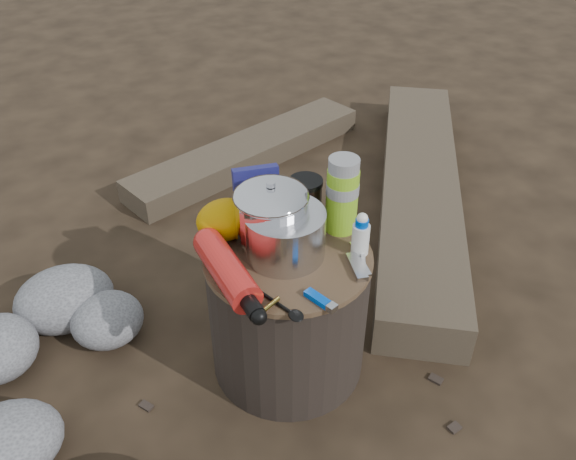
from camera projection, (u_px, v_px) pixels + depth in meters
name	position (u px, v px, depth m)	size (l,w,h in m)	color
ground	(288.00, 360.00, 1.75)	(60.00, 60.00, 0.00)	black
stump	(288.00, 311.00, 1.64)	(0.43, 0.43, 0.40)	black
rock_ring	(65.00, 397.00, 1.52)	(0.46, 1.01, 0.20)	slate
log_main	(419.00, 188.00, 2.39)	(0.29, 1.71, 0.14)	#42372A
log_small	(249.00, 152.00, 2.67)	(0.22, 1.21, 0.10)	#42372A
foil_windscreen	(285.00, 234.00, 1.48)	(0.21, 0.21, 0.13)	silver
camping_pot	(271.00, 217.00, 1.49)	(0.19, 0.19, 0.19)	silver
fuel_bottle	(227.00, 270.00, 1.41)	(0.08, 0.32, 0.08)	red
thermos	(342.00, 195.00, 1.55)	(0.08, 0.08, 0.21)	#80BC1E
travel_mug	(305.00, 201.00, 1.60)	(0.09, 0.09, 0.13)	black
stuff_sack	(225.00, 220.00, 1.55)	(0.16, 0.13, 0.11)	#B97D00
food_pouch	(257.00, 194.00, 1.60)	(0.12, 0.03, 0.16)	navy
lighter	(318.00, 298.00, 1.37)	(0.02, 0.09, 0.02)	#0043BE
multitool	(357.00, 267.00, 1.47)	(0.03, 0.10, 0.01)	#B7B7BC
pot_grabber	(360.00, 257.00, 1.50)	(0.04, 0.14, 0.01)	#B7B7BC
spork	(276.00, 303.00, 1.37)	(0.03, 0.13, 0.01)	black
squeeze_bottle	(361.00, 236.00, 1.49)	(0.05, 0.05, 0.11)	silver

